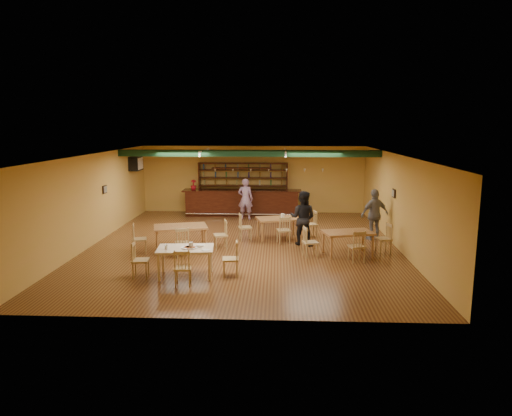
{
  "coord_description": "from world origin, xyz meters",
  "views": [
    {
      "loc": [
        1.11,
        -15.01,
        3.95
      ],
      "look_at": [
        0.38,
        0.6,
        1.15
      ],
      "focal_mm": 32.78,
      "sensor_mm": 36.0,
      "label": 1
    }
  ],
  "objects_px": {
    "dining_table_b": "(278,228)",
    "dining_table_c": "(181,238)",
    "bar_counter": "(242,203)",
    "patron_right_a": "(303,218)",
    "near_table": "(186,262)",
    "dining_table_d": "(348,243)",
    "patron_bar": "(245,199)"
  },
  "relations": [
    {
      "from": "dining_table_b",
      "to": "dining_table_c",
      "type": "relative_size",
      "value": 0.9
    },
    {
      "from": "dining_table_b",
      "to": "near_table",
      "type": "height_order",
      "value": "near_table"
    },
    {
      "from": "patron_bar",
      "to": "patron_right_a",
      "type": "relative_size",
      "value": 0.96
    },
    {
      "from": "dining_table_b",
      "to": "patron_right_a",
      "type": "relative_size",
      "value": 0.81
    },
    {
      "from": "dining_table_c",
      "to": "dining_table_d",
      "type": "relative_size",
      "value": 1.11
    },
    {
      "from": "bar_counter",
      "to": "near_table",
      "type": "distance_m",
      "value": 8.49
    },
    {
      "from": "dining_table_d",
      "to": "near_table",
      "type": "distance_m",
      "value": 5.08
    },
    {
      "from": "dining_table_d",
      "to": "patron_bar",
      "type": "bearing_deg",
      "value": 109.48
    },
    {
      "from": "bar_counter",
      "to": "patron_right_a",
      "type": "relative_size",
      "value": 2.86
    },
    {
      "from": "dining_table_c",
      "to": "patron_right_a",
      "type": "distance_m",
      "value": 4.04
    },
    {
      "from": "near_table",
      "to": "dining_table_b",
      "type": "bearing_deg",
      "value": 54.75
    },
    {
      "from": "patron_right_a",
      "to": "dining_table_c",
      "type": "bearing_deg",
      "value": 34.18
    },
    {
      "from": "bar_counter",
      "to": "dining_table_c",
      "type": "xyz_separation_m",
      "value": [
        -1.49,
        -5.97,
        -0.16
      ]
    },
    {
      "from": "dining_table_d",
      "to": "near_table",
      "type": "height_order",
      "value": "near_table"
    },
    {
      "from": "dining_table_c",
      "to": "patron_bar",
      "type": "bearing_deg",
      "value": 56.57
    },
    {
      "from": "bar_counter",
      "to": "dining_table_c",
      "type": "height_order",
      "value": "bar_counter"
    },
    {
      "from": "patron_right_a",
      "to": "dining_table_b",
      "type": "bearing_deg",
      "value": -25.33
    },
    {
      "from": "dining_table_b",
      "to": "near_table",
      "type": "distance_m",
      "value": 4.92
    },
    {
      "from": "dining_table_b",
      "to": "patron_bar",
      "type": "xyz_separation_m",
      "value": [
        -1.39,
        3.34,
        0.5
      ]
    },
    {
      "from": "bar_counter",
      "to": "dining_table_b",
      "type": "xyz_separation_m",
      "value": [
        1.59,
        -4.16,
        -0.2
      ]
    },
    {
      "from": "dining_table_d",
      "to": "patron_right_a",
      "type": "height_order",
      "value": "patron_right_a"
    },
    {
      "from": "bar_counter",
      "to": "dining_table_d",
      "type": "height_order",
      "value": "bar_counter"
    },
    {
      "from": "dining_table_c",
      "to": "dining_table_b",
      "type": "bearing_deg",
      "value": 15.14
    },
    {
      "from": "bar_counter",
      "to": "dining_table_b",
      "type": "bearing_deg",
      "value": -69.07
    },
    {
      "from": "dining_table_b",
      "to": "near_table",
      "type": "xyz_separation_m",
      "value": [
        -2.44,
        -4.28,
        0.02
      ]
    },
    {
      "from": "dining_table_b",
      "to": "dining_table_c",
      "type": "bearing_deg",
      "value": -164.12
    },
    {
      "from": "dining_table_c",
      "to": "patron_right_a",
      "type": "height_order",
      "value": "patron_right_a"
    },
    {
      "from": "bar_counter",
      "to": "patron_right_a",
      "type": "xyz_separation_m",
      "value": [
        2.39,
        -4.96,
        0.34
      ]
    },
    {
      "from": "dining_table_b",
      "to": "dining_table_c",
      "type": "xyz_separation_m",
      "value": [
        -3.08,
        -1.8,
        0.04
      ]
    },
    {
      "from": "dining_table_d",
      "to": "near_table",
      "type": "bearing_deg",
      "value": -167.27
    },
    {
      "from": "dining_table_b",
      "to": "dining_table_d",
      "type": "height_order",
      "value": "dining_table_d"
    },
    {
      "from": "bar_counter",
      "to": "dining_table_c",
      "type": "relative_size",
      "value": 3.17
    }
  ]
}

